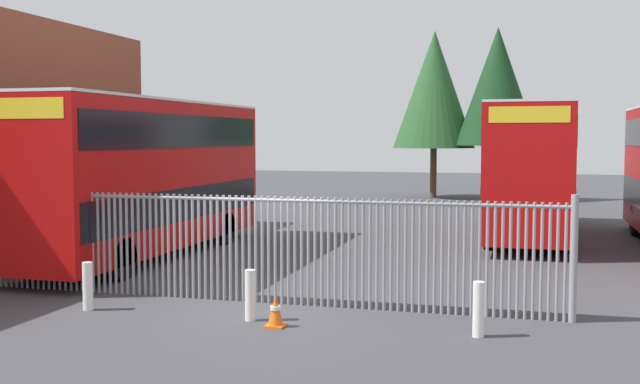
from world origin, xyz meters
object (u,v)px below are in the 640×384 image
double_decker_bus_behind_fence_right (528,166)px  traffic_cone_near_kerb (275,311)px  bollard_near_right (479,309)px  bollard_near_left (88,286)px  double_decker_bus_near_gate (146,172)px  bollard_center_front (250,295)px

double_decker_bus_behind_fence_right → traffic_cone_near_kerb: (-4.28, -13.97, -2.13)m
bollard_near_right → traffic_cone_near_kerb: bearing=-175.3°
double_decker_bus_behind_fence_right → bollard_near_left: 16.12m
double_decker_bus_near_gate → bollard_near_left: bearing=-71.5°
double_decker_bus_near_gate → traffic_cone_near_kerb: 9.15m
double_decker_bus_behind_fence_right → bollard_near_right: (-0.74, -13.67, -1.95)m
double_decker_bus_near_gate → bollard_near_right: bearing=-32.9°
double_decker_bus_behind_fence_right → bollard_center_front: 14.62m
double_decker_bus_near_gate → traffic_cone_near_kerb: (6.07, -6.51, -2.13)m
double_decker_bus_behind_fence_right → traffic_cone_near_kerb: size_ratio=18.32×
double_decker_bus_near_gate → bollard_center_front: double_decker_bus_near_gate is taller
bollard_near_left → bollard_center_front: same height
double_decker_bus_behind_fence_right → bollard_center_front: double_decker_bus_behind_fence_right is taller
bollard_near_left → traffic_cone_near_kerb: 3.99m
double_decker_bus_behind_fence_right → bollard_near_left: size_ratio=11.38×
double_decker_bus_near_gate → bollard_center_front: size_ratio=11.38×
bollard_center_front → traffic_cone_near_kerb: bollard_center_front is taller
double_decker_bus_near_gate → bollard_center_front: bearing=-48.5°
double_decker_bus_near_gate → double_decker_bus_behind_fence_right: size_ratio=1.00×
bollard_center_front → bollard_near_right: (4.14, -0.03, 0.00)m
bollard_near_right → double_decker_bus_near_gate: bearing=147.1°
double_decker_bus_behind_fence_right → double_decker_bus_near_gate: bearing=-144.2°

